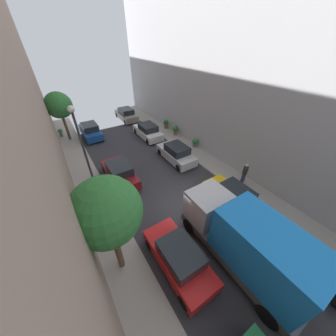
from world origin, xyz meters
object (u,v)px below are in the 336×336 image
Objects in this scene: parked_car_right_3 at (148,131)px; street_tree_0 at (59,106)px; delivery_truck at (246,241)px; lamp_post at (80,136)px; potted_plant_3 at (166,124)px; parked_car_left_2 at (179,258)px; parked_car_right_2 at (176,153)px; potted_plant_2 at (176,130)px; street_tree_2 at (106,212)px; parked_car_right_1 at (233,197)px; potted_plant_1 at (61,132)px; parked_car_left_3 at (120,173)px; pedestrian at (245,173)px; potted_plant_0 at (195,142)px; parked_car_left_4 at (91,131)px; parked_car_right_4 at (126,115)px.

parked_car_right_3 is 0.84× the size of street_tree_0.
delivery_truck is 11.74m from lamp_post.
street_tree_0 is 11.42m from potted_plant_3.
parked_car_left_2 is 0.84× the size of street_tree_0.
potted_plant_2 is (2.85, 4.24, 0.02)m from parked_car_right_2.
parked_car_right_2 is 10.72m from street_tree_2.
potted_plant_1 is at bearing 115.34° from parked_car_right_1.
potted_plant_1 is (-0.49, 17.39, -3.49)m from street_tree_2.
parked_car_left_3 reaches higher than potted_plant_3.
pedestrian is (2.42, -11.15, 0.35)m from parked_car_right_3.
street_tree_2 is 0.92× the size of lamp_post.
parked_car_right_2 is at bearing 39.77° from street_tree_2.
parked_car_right_2 is 1.00× the size of parked_car_right_3.
street_tree_0 is (-4.91, 19.09, 2.04)m from delivery_truck.
delivery_truck is (-2.70, -15.09, 1.07)m from parked_car_right_3.
delivery_truck is at bearing -112.01° from potted_plant_2.
potted_plant_2 is at bearing -30.81° from potted_plant_1.
parked_car_right_3 is 11.41m from pedestrian.
street_tree_0 is (-10.03, 15.14, 2.76)m from pedestrian.
delivery_truck is 1.22× the size of street_tree_2.
pedestrian is at bearing 37.64° from delivery_truck.
street_tree_0 reaches higher than parked_car_right_2.
street_tree_2 is (-10.23, -0.96, 3.06)m from pedestrian.
parked_car_left_2 is 0.64× the size of delivery_truck.
potted_plant_0 is (2.95, 0.85, -0.10)m from parked_car_right_2.
parked_car_left_3 is 9.21m from parked_car_left_4.
potted_plant_2 is at bearing 45.20° from street_tree_2.
street_tree_2 is at bearing -88.40° from potted_plant_1.
lamp_post is at bearing 133.34° from parked_car_right_1.
street_tree_2 reaches higher than potted_plant_0.
parked_car_left_2 is 20.66m from parked_car_right_4.
parked_car_right_2 is (5.40, -9.21, 0.00)m from parked_car_left_4.
parked_car_left_2 is 2.44× the size of pedestrian.
lamp_post is at bearing 178.66° from potted_plant_0.
parked_car_right_2 is at bearing -52.67° from potted_plant_1.
potted_plant_0 is (5.65, 10.34, -1.17)m from delivery_truck.
parked_car_left_2 is at bearing -165.94° from parked_car_right_1.
parked_car_left_2 is at bearing -78.19° from lamp_post.
parked_car_left_2 is at bearing -120.00° from potted_plant_3.
parked_car_left_3 is at bearing 129.08° from parked_car_right_1.
street_tree_2 is (-2.41, -6.51, 3.41)m from parked_car_left_3.
parked_car_right_1 is 1.00× the size of parked_car_right_2.
parked_car_right_3 is at bearing 154.42° from potted_plant_2.
parked_car_left_4 reaches higher than potted_plant_0.
potted_plant_1 is at bearing 104.92° from parked_car_left_3.
parked_car_right_2 is 4.90× the size of potted_plant_0.
parked_car_left_4 is 1.00× the size of parked_car_right_1.
parked_car_left_3 and parked_car_right_2 have the same top height.
parked_car_right_2 is (5.40, -0.00, 0.00)m from parked_car_left_3.
parked_car_right_4 is 8.22m from potted_plant_2.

